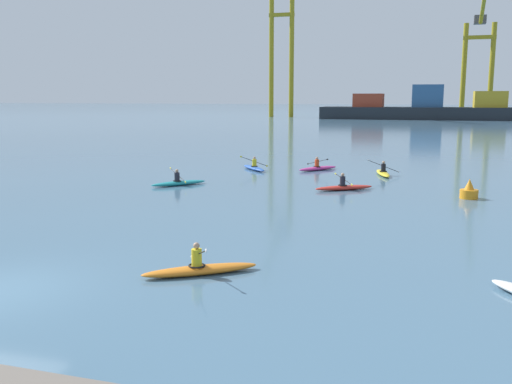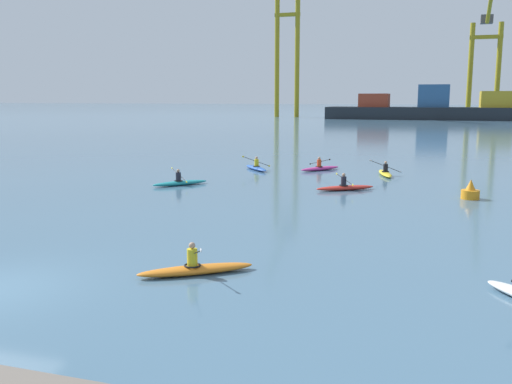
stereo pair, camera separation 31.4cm
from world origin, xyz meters
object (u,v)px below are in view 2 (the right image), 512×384
at_px(container_barge, 434,109).
at_px(gantry_crane_west_mid, 486,50).
at_px(channel_buoy, 470,192).
at_px(gantry_crane_west, 287,37).
at_px(kayak_red, 345,187).
at_px(kayak_yellow, 385,173).
at_px(kayak_teal, 180,182).
at_px(kayak_orange, 196,268).
at_px(kayak_blue, 256,167).
at_px(kayak_magenta, 320,168).

bearing_deg(container_barge, gantry_crane_west_mid, 50.40).
xyz_separation_m(container_barge, channel_buoy, (2.62, -106.02, -2.03)).
relative_size(gantry_crane_west, kayak_red, 12.36).
bearing_deg(gantry_crane_west_mid, kayak_yellow, -96.79).
height_order(kayak_teal, kayak_orange, kayak_orange).
height_order(kayak_yellow, kayak_teal, kayak_yellow).
bearing_deg(container_barge, kayak_blue, -96.45).
bearing_deg(kayak_orange, kayak_blue, 103.42).
bearing_deg(kayak_yellow, kayak_orange, -98.36).
height_order(kayak_red, kayak_blue, kayak_blue).
relative_size(kayak_teal, kayak_orange, 0.95).
bearing_deg(kayak_blue, gantry_crane_west_mid, 78.75).
relative_size(channel_buoy, kayak_blue, 0.33).
distance_m(gantry_crane_west, gantry_crane_west_mid, 48.14).
xyz_separation_m(gantry_crane_west_mid, channel_buoy, (-8.49, -119.45, -15.92)).
bearing_deg(kayak_teal, kayak_orange, -63.26).
height_order(kayak_red, kayak_teal, kayak_teal).
distance_m(kayak_red, kayak_blue, 10.06).
bearing_deg(gantry_crane_west_mid, kayak_orange, -97.06).
xyz_separation_m(kayak_yellow, kayak_orange, (-3.38, -22.99, 0.00)).
relative_size(kayak_yellow, kayak_red, 1.09).
height_order(gantry_crane_west_mid, kayak_yellow, gantry_crane_west_mid).
distance_m(gantry_crane_west, kayak_yellow, 111.97).
distance_m(kayak_blue, kayak_teal, 8.31).
relative_size(channel_buoy, kayak_orange, 0.32).
bearing_deg(gantry_crane_west_mid, kayak_teal, -101.48).
xyz_separation_m(gantry_crane_west_mid, kayak_red, (-14.91, -118.65, -16.11)).
distance_m(container_barge, kayak_red, 105.32).
height_order(channel_buoy, kayak_red, channel_buoy).
relative_size(gantry_crane_west_mid, kayak_yellow, 9.83).
distance_m(gantry_crane_west, channel_buoy, 120.49).
bearing_deg(gantry_crane_west, kayak_blue, -76.44).
bearing_deg(kayak_blue, kayak_orange, -76.58).
relative_size(gantry_crane_west_mid, kayak_magenta, 11.07).
bearing_deg(gantry_crane_west_mid, container_barge, -129.60).
xyz_separation_m(gantry_crane_west_mid, kayak_blue, (-22.23, -111.76, -16.11)).
bearing_deg(gantry_crane_west, kayak_orange, -76.46).
height_order(gantry_crane_west, kayak_magenta, gantry_crane_west).
bearing_deg(channel_buoy, kayak_teal, -178.72).
bearing_deg(kayak_orange, kayak_red, 83.69).
bearing_deg(kayak_yellow, gantry_crane_west, 108.05).
height_order(kayak_red, kayak_orange, kayak_orange).
distance_m(kayak_yellow, kayak_teal, 13.53).
xyz_separation_m(gantry_crane_west, kayak_magenta, (29.57, -103.52, -19.72)).
bearing_deg(kayak_red, container_barge, 87.93).
xyz_separation_m(container_barge, kayak_blue, (-11.12, -98.33, -2.22)).
xyz_separation_m(gantry_crane_west_mid, kayak_orange, (-16.71, -134.91, -16.11)).
height_order(gantry_crane_west, kayak_teal, gantry_crane_west).
xyz_separation_m(kayak_magenta, kayak_teal, (-6.42, -9.17, 0.00)).
bearing_deg(kayak_orange, kayak_magenta, 92.81).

